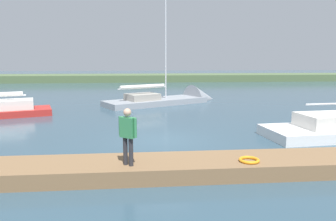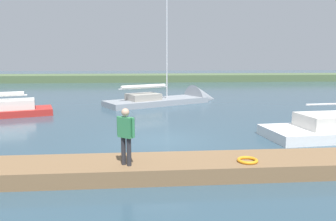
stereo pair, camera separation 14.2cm
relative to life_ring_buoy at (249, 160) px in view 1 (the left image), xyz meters
The scene contains 6 objects.
ground_plane 5.48m from the life_ring_buoy, 63.26° to the right, with size 200.00×200.00×0.00m, color #2D4756.
far_shoreline 47.01m from the life_ring_buoy, 87.01° to the right, with size 180.00×8.00×2.40m, color #4C603D.
dock_pier 2.50m from the life_ring_buoy, ahead, with size 27.37×1.90×0.51m, color brown.
life_ring_buoy is the anchor object (origin of this frame).
sailboat_far_left 17.91m from the life_ring_buoy, 89.82° to the right, with size 10.99×7.75×12.77m.
person_on_dock 3.96m from the life_ring_buoy, ahead, with size 0.56×0.46×1.77m.
Camera 1 is at (1.00, 14.02, 3.70)m, focal length 32.90 mm.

